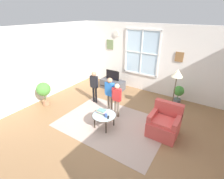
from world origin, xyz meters
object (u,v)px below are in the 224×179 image
at_px(cup, 106,116).
at_px(coffee_table, 104,116).
at_px(television, 113,75).
at_px(potted_plant_by_window, 178,94).
at_px(tv_stand, 113,84).
at_px(remote_near_cup, 108,117).
at_px(floor_lamp, 177,78).
at_px(person_black_shirt, 94,84).
at_px(potted_plant_corner, 44,90).
at_px(person_red_shirt, 117,97).
at_px(armchair, 164,124).
at_px(person_blue_shirt, 110,91).
at_px(remote_near_books, 105,113).
at_px(book_stack, 102,111).

bearing_deg(cup, coffee_table, 153.43).
distance_m(television, potted_plant_by_window, 2.70).
bearing_deg(tv_stand, remote_near_cup, -59.53).
bearing_deg(television, tv_stand, 90.00).
relative_size(cup, floor_lamp, 0.05).
relative_size(person_black_shirt, potted_plant_by_window, 1.66).
height_order(person_black_shirt, potted_plant_corner, person_black_shirt).
bearing_deg(television, coffee_table, -62.25).
bearing_deg(remote_near_cup, person_red_shirt, 102.90).
bearing_deg(armchair, television, 148.21).
xyz_separation_m(coffee_table, person_blue_shirt, (-0.32, 0.77, 0.38)).
height_order(television, remote_near_books, television).
distance_m(coffee_table, floor_lamp, 2.29).
bearing_deg(tv_stand, person_black_shirt, -85.47).
distance_m(cup, person_blue_shirt, 0.97).
bearing_deg(armchair, remote_near_cup, -152.63).
bearing_deg(book_stack, remote_near_cup, -18.37).
height_order(remote_near_cup, floor_lamp, floor_lamp).
xyz_separation_m(book_stack, floor_lamp, (1.62, 1.37, 0.91)).
distance_m(tv_stand, cup, 2.79).
xyz_separation_m(book_stack, potted_plant_corner, (-2.38, -0.16, 0.11)).
xyz_separation_m(coffee_table, cup, (0.10, -0.05, 0.07)).
xyz_separation_m(tv_stand, person_blue_shirt, (0.93, -1.60, 0.56)).
distance_m(television, person_red_shirt, 2.12).
height_order(book_stack, potted_plant_by_window, potted_plant_by_window).
bearing_deg(person_red_shirt, coffee_table, -91.24).
relative_size(armchair, potted_plant_by_window, 1.21).
height_order(television, book_stack, television).
distance_m(tv_stand, person_black_shirt, 1.48).
height_order(person_red_shirt, person_blue_shirt, person_blue_shirt).
xyz_separation_m(cup, person_red_shirt, (-0.09, 0.72, 0.25)).
bearing_deg(person_red_shirt, cup, -82.94).
bearing_deg(potted_plant_by_window, person_black_shirt, -150.15).
bearing_deg(armchair, person_blue_shirt, 176.26).
xyz_separation_m(potted_plant_corner, floor_lamp, (4.00, 1.53, 0.80)).
height_order(coffee_table, person_black_shirt, person_black_shirt).
xyz_separation_m(armchair, remote_near_books, (-1.55, -0.58, 0.10)).
bearing_deg(person_red_shirt, remote_near_books, -93.72).
relative_size(remote_near_cup, potted_plant_corner, 0.16).
bearing_deg(potted_plant_by_window, cup, -117.89).
relative_size(person_black_shirt, person_blue_shirt, 0.98).
bearing_deg(armchair, potted_plant_corner, -169.32).
relative_size(coffee_table, floor_lamp, 0.43).
distance_m(armchair, floor_lamp, 1.30).
distance_m(armchair, cup, 1.59).
distance_m(television, book_stack, 2.58).
distance_m(person_blue_shirt, potted_plant_by_window, 2.48).
bearing_deg(armchair, coffee_table, -156.97).
height_order(coffee_table, person_blue_shirt, person_blue_shirt).
height_order(armchair, potted_plant_by_window, armchair).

